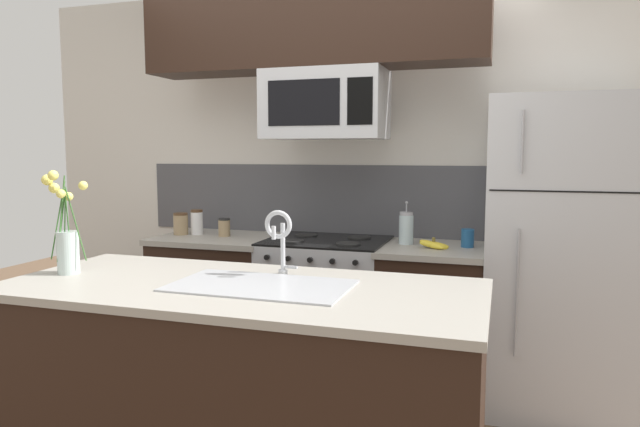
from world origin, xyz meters
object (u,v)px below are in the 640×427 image
french_press (406,228)px  flower_vase (66,242)px  banana_bunch (434,245)px  coffee_tin (468,238)px  storage_jar_tall (181,224)px  storage_jar_short (224,227)px  stove_range (326,310)px  microwave (325,105)px  storage_jar_medium (197,222)px  refrigerator (564,256)px  sink_faucet (280,233)px

french_press → flower_vase: 1.93m
banana_bunch → coffee_tin: coffee_tin is taller
storage_jar_tall → coffee_tin: 1.92m
storage_jar_tall → banana_bunch: (1.73, -0.05, -0.05)m
flower_vase → storage_jar_short: bearing=83.6°
coffee_tin → flower_vase: (-1.74, -1.34, 0.09)m
stove_range → microwave: microwave is taller
microwave → storage_jar_short: bearing=177.5°
banana_bunch → coffee_tin: (0.19, 0.11, 0.03)m
microwave → flower_vase: microwave is taller
storage_jar_medium → french_press: bearing=1.1°
stove_range → coffee_tin: (0.87, 0.05, 0.50)m
storage_jar_tall → french_press: bearing=2.6°
stove_range → microwave: bearing=-89.8°
refrigerator → coffee_tin: 0.54m
microwave → flower_vase: 1.70m
banana_bunch → stove_range: bearing=175.0°
stove_range → coffee_tin: 1.01m
coffee_tin → flower_vase: bearing=-142.5°
storage_jar_short → banana_bunch: size_ratio=0.64×
storage_jar_tall → sink_faucet: (1.14, -1.02, 0.12)m
banana_bunch → french_press: size_ratio=0.71×
french_press → sink_faucet: 1.17m
stove_range → french_press: size_ratio=3.48×
refrigerator → stove_range: bearing=-179.2°
stove_range → french_press: 0.74m
microwave → storage_jar_tall: bearing=179.4°
storage_jar_medium → stove_range: bearing=-2.0°
refrigerator → storage_jar_tall: (-2.46, -0.03, 0.10)m
refrigerator → storage_jar_tall: size_ratio=11.85×
french_press → coffee_tin: size_ratio=2.43×
stove_range → french_press: bearing=6.9°
storage_jar_tall → sink_faucet: size_ratio=0.49×
coffee_tin → storage_jar_tall: bearing=-178.2°
refrigerator → banana_bunch: 0.73m
storage_jar_tall → flower_vase: bearing=-82.1°
storage_jar_short → flower_vase: (-0.15, -1.30, 0.09)m
refrigerator → flower_vase: bearing=-150.1°
refrigerator → flower_vase: 2.63m
microwave → banana_bunch: size_ratio=3.90×
refrigerator → sink_faucet: size_ratio=5.81×
storage_jar_tall → storage_jar_short: storage_jar_tall is taller
microwave → storage_jar_tall: microwave is taller
microwave → refrigerator: 1.66m
flower_vase → coffee_tin: bearing=37.5°
storage_jar_tall → sink_faucet: 1.54m
storage_jar_medium → sink_faucet: 1.49m
microwave → french_press: microwave is taller
storage_jar_short → storage_jar_tall: bearing=-176.3°
storage_jar_medium → coffee_tin: storage_jar_medium is taller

